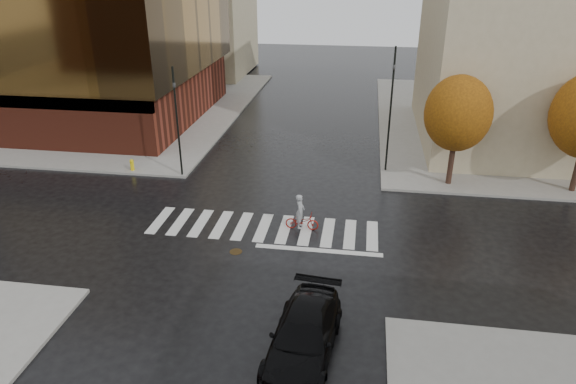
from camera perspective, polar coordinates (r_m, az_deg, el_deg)
name	(u,v)px	position (r m, az deg, el deg)	size (l,w,h in m)	color
ground	(261,232)	(25.79, -2.98, -4.50)	(120.00, 120.00, 0.00)	black
sidewalk_nw	(83,105)	(51.65, -21.80, 8.96)	(30.00, 30.00, 0.15)	gray
sidewalk_ne	(566,126)	(47.67, 28.47, 6.51)	(30.00, 30.00, 0.15)	gray
crosswalk	(263,228)	(26.22, -2.77, -3.96)	(12.00, 3.00, 0.01)	silver
office_glass	(36,15)	(48.29, -26.24, 17.24)	(27.00, 19.00, 16.00)	maroon
building_ne_tan	(553,12)	(41.06, 27.38, 17.36)	(16.00, 16.00, 18.00)	tan
tree_ne_a	(458,114)	(30.98, 18.37, 8.27)	(3.80, 3.80, 6.50)	black
sedan	(304,336)	(18.23, 1.77, -15.67)	(2.14, 5.27, 1.53)	black
cyclist	(301,218)	(25.77, 1.49, -2.86)	(1.69, 0.66, 1.91)	maroon
traffic_light_nw	(177,116)	(31.60, -12.25, 8.22)	(0.17, 0.14, 6.69)	black
traffic_light_ne	(391,102)	(32.07, 11.39, 9.83)	(0.17, 0.20, 7.72)	black
fire_hydrant	(132,164)	(34.13, -16.95, 2.98)	(0.26, 0.26, 0.73)	yellow
manhole	(236,252)	(24.27, -5.82, -6.61)	(0.60, 0.60, 0.01)	#443218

